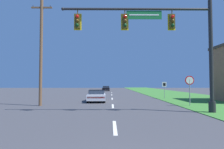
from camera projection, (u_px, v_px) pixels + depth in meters
name	position (u px, v px, depth m)	size (l,w,h in m)	color
grass_verge_right	(176.00, 95.00, 32.72)	(10.00, 110.00, 0.04)	#38752D
road_center_line	(112.00, 99.00, 24.66)	(0.16, 34.80, 0.01)	silver
signal_mast	(169.00, 39.00, 13.07)	(10.06, 0.47, 7.65)	#232326
car_ahead	(97.00, 96.00, 21.00)	(2.00, 4.41, 1.19)	black
far_car	(106.00, 88.00, 50.22)	(1.82, 4.30, 1.19)	black
stop_sign	(190.00, 84.00, 16.80)	(0.76, 0.07, 2.50)	gray
route_sign_post	(164.00, 86.00, 24.65)	(0.55, 0.06, 2.03)	gray
utility_pole_near	(41.00, 49.00, 17.16)	(1.80, 0.26, 9.39)	brown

